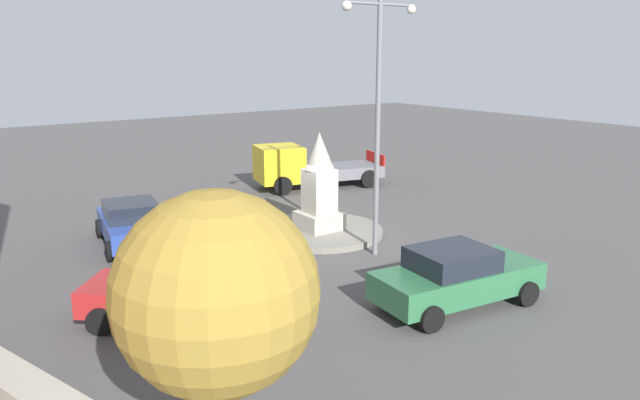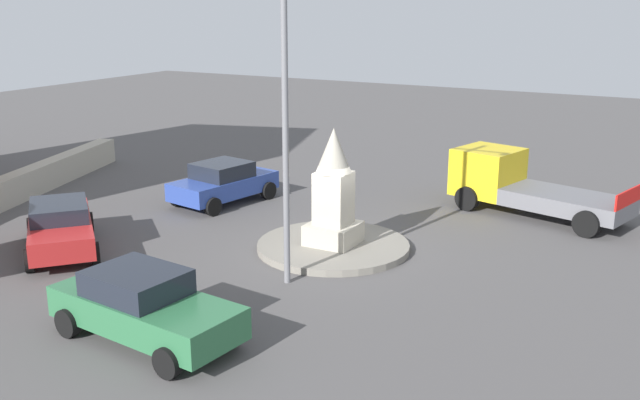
{
  "view_description": "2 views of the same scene",
  "coord_description": "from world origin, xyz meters",
  "px_view_note": "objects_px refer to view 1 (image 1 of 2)",
  "views": [
    {
      "loc": [
        -12.02,
        -16.79,
        6.27
      ],
      "look_at": [
        0.33,
        0.42,
        1.1
      ],
      "focal_mm": 34.49,
      "sensor_mm": 36.0,
      "label": 1
    },
    {
      "loc": [
        9.24,
        -17.7,
        7.07
      ],
      "look_at": [
        -0.27,
        -0.31,
        1.54
      ],
      "focal_mm": 40.67,
      "sensor_mm": 36.0,
      "label": 2
    }
  ],
  "objects_px": {
    "streetlamp": "(378,100)",
    "truck_yellow_near_island": "(305,167)",
    "monument": "(319,186)",
    "car_green_parked_right": "(457,276)",
    "car_blue_passing": "(132,223)",
    "car_red_parked_left": "(176,292)",
    "tree_near_wall": "(216,294)"
  },
  "relations": [
    {
      "from": "streetlamp",
      "to": "car_blue_passing",
      "type": "bearing_deg",
      "value": 137.66
    },
    {
      "from": "monument",
      "to": "car_red_parked_left",
      "type": "xyz_separation_m",
      "value": [
        -6.89,
        -3.83,
        -0.99
      ]
    },
    {
      "from": "truck_yellow_near_island",
      "to": "tree_near_wall",
      "type": "height_order",
      "value": "tree_near_wall"
    },
    {
      "from": "truck_yellow_near_island",
      "to": "streetlamp",
      "type": "bearing_deg",
      "value": -111.42
    },
    {
      "from": "monument",
      "to": "car_green_parked_right",
      "type": "height_order",
      "value": "monument"
    },
    {
      "from": "car_red_parked_left",
      "to": "tree_near_wall",
      "type": "bearing_deg",
      "value": -106.74
    },
    {
      "from": "monument",
      "to": "car_green_parked_right",
      "type": "xyz_separation_m",
      "value": [
        -0.84,
        -7.06,
        -0.95
      ]
    },
    {
      "from": "car_green_parked_right",
      "to": "car_red_parked_left",
      "type": "xyz_separation_m",
      "value": [
        -6.05,
        3.23,
        -0.04
      ]
    },
    {
      "from": "monument",
      "to": "car_blue_passing",
      "type": "distance_m",
      "value": 6.37
    },
    {
      "from": "car_blue_passing",
      "to": "car_red_parked_left",
      "type": "height_order",
      "value": "car_blue_passing"
    },
    {
      "from": "streetlamp",
      "to": "car_red_parked_left",
      "type": "relative_size",
      "value": 1.85
    },
    {
      "from": "monument",
      "to": "tree_near_wall",
      "type": "xyz_separation_m",
      "value": [
        -8.66,
        -9.72,
        1.35
      ]
    },
    {
      "from": "streetlamp",
      "to": "truck_yellow_near_island",
      "type": "bearing_deg",
      "value": 68.58
    },
    {
      "from": "truck_yellow_near_island",
      "to": "monument",
      "type": "bearing_deg",
      "value": -120.34
    },
    {
      "from": "streetlamp",
      "to": "monument",
      "type": "bearing_deg",
      "value": 92.83
    },
    {
      "from": "monument",
      "to": "streetlamp",
      "type": "height_order",
      "value": "streetlamp"
    },
    {
      "from": "car_red_parked_left",
      "to": "truck_yellow_near_island",
      "type": "height_order",
      "value": "truck_yellow_near_island"
    },
    {
      "from": "streetlamp",
      "to": "car_green_parked_right",
      "type": "relative_size",
      "value": 1.78
    },
    {
      "from": "car_green_parked_right",
      "to": "car_blue_passing",
      "type": "bearing_deg",
      "value": 117.08
    },
    {
      "from": "car_blue_passing",
      "to": "tree_near_wall",
      "type": "relative_size",
      "value": 0.92
    },
    {
      "from": "monument",
      "to": "car_red_parked_left",
      "type": "distance_m",
      "value": 7.95
    },
    {
      "from": "car_green_parked_right",
      "to": "tree_near_wall",
      "type": "xyz_separation_m",
      "value": [
        -7.82,
        -2.66,
        2.3
      ]
    },
    {
      "from": "monument",
      "to": "car_blue_passing",
      "type": "bearing_deg",
      "value": 156.06
    },
    {
      "from": "car_green_parked_right",
      "to": "truck_yellow_near_island",
      "type": "xyz_separation_m",
      "value": [
        4.61,
        13.5,
        0.19
      ]
    },
    {
      "from": "streetlamp",
      "to": "truck_yellow_near_island",
      "type": "height_order",
      "value": "streetlamp"
    },
    {
      "from": "car_blue_passing",
      "to": "truck_yellow_near_island",
      "type": "relative_size",
      "value": 0.67
    },
    {
      "from": "monument",
      "to": "truck_yellow_near_island",
      "type": "xyz_separation_m",
      "value": [
        3.77,
        6.44,
        -0.76
      ]
    },
    {
      "from": "monument",
      "to": "streetlamp",
      "type": "relative_size",
      "value": 0.42
    },
    {
      "from": "streetlamp",
      "to": "tree_near_wall",
      "type": "xyz_separation_m",
      "value": [
        -8.8,
        -6.9,
        -1.74
      ]
    },
    {
      "from": "monument",
      "to": "tree_near_wall",
      "type": "relative_size",
      "value": 0.75
    },
    {
      "from": "monument",
      "to": "tree_near_wall",
      "type": "height_order",
      "value": "tree_near_wall"
    },
    {
      "from": "car_green_parked_right",
      "to": "tree_near_wall",
      "type": "distance_m",
      "value": 8.58
    }
  ]
}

